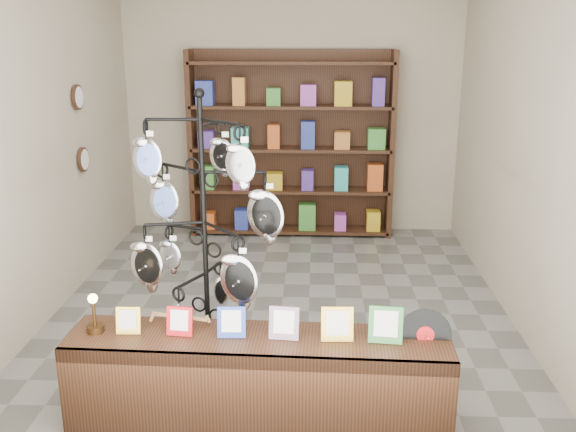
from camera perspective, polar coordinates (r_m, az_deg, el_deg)
name	(u,v)px	position (r m, az deg, el deg)	size (l,w,h in m)	color
ground	(281,311)	(5.79, -0.64, -8.44)	(5.00, 5.00, 0.00)	slate
room_envelope	(280,102)	(5.29, -0.70, 10.08)	(5.00, 5.00, 5.00)	#B2A68F
display_tree	(204,223)	(4.24, -7.47, -0.62)	(1.11, 1.09, 2.08)	black
front_shelf	(259,379)	(4.19, -2.63, -14.27)	(2.40, 0.56, 0.84)	black
back_shelving	(291,150)	(7.68, 0.28, 5.86)	(2.42, 0.36, 2.20)	black
wall_clocks	(80,129)	(6.53, -17.97, 7.39)	(0.03, 0.24, 0.84)	black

